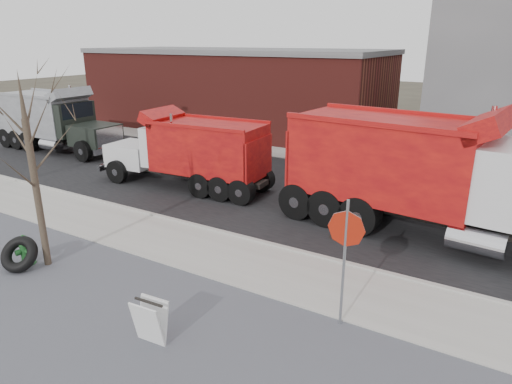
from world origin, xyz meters
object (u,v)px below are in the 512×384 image
Objects in this scene: fire_hydrant at (25,251)px; truck_tire at (19,254)px; stop_sign at (345,243)px; dump_truck_grey at (55,119)px; sandwich_board at (150,322)px; dump_truck_red_b at (190,150)px; dump_truck_red_a at (428,172)px.

fire_hydrant is 0.28m from truck_tire.
dump_truck_grey is (-19.31, 7.41, -0.19)m from stop_sign.
dump_truck_red_b is at bearing 120.12° from sandwich_board.
dump_truck_grey is (-11.09, 9.44, 1.31)m from truck_tire.
dump_truck_grey reaches higher than stop_sign.
dump_truck_red_a is (0.44, 5.84, 0.09)m from stop_sign.
truck_tire is 11.81m from dump_truck_red_a.
dump_truck_red_a is (8.66, 7.87, 1.59)m from truck_tire.
dump_truck_red_a is at bearing 52.04° from fire_hydrant.
fire_hydrant is at bearing 119.47° from truck_tire.
dump_truck_grey is at bearing 151.07° from fire_hydrant.
sandwich_board is (5.31, -0.78, 0.10)m from fire_hydrant.
dump_truck_red_b is (-0.41, 7.72, 1.20)m from fire_hydrant.
stop_sign is at bearing -88.65° from dump_truck_red_a.
sandwich_board is 19.12m from dump_truck_grey.
fire_hydrant is 8.69m from stop_sign.
truck_tire is 0.12× the size of dump_truck_red_a.
stop_sign is 0.28× the size of dump_truck_red_a.
dump_truck_grey is at bearing 139.59° from truck_tire.
truck_tire is at bearing 90.07° from dump_truck_red_b.
dump_truck_red_b reaches higher than fire_hydrant.
dump_truck_grey is (-10.96, 9.20, 1.35)m from fire_hydrant.
stop_sign is at bearing -21.53° from dump_truck_grey.
truck_tire is at bearing 170.25° from sandwich_board.
sandwich_board is at bearing -120.71° from stop_sign.
dump_truck_red_a is at bearing 42.26° from truck_tire.
dump_truck_red_b is (-5.72, 8.49, 1.10)m from sandwich_board.
truck_tire reaches higher than fire_hydrant.
sandwich_board is at bearing -32.05° from dump_truck_grey.
dump_truck_grey reaches higher than sandwich_board.
dump_truck_red_b is (-8.77, 5.93, -0.34)m from stop_sign.
dump_truck_red_a is at bearing -5.08° from dump_truck_grey.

